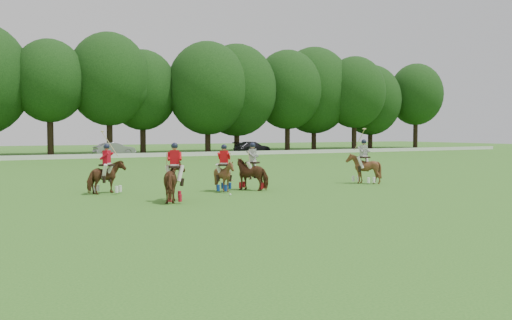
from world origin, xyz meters
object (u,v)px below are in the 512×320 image
car_mid (115,149)px  car_right (252,147)px  polo_red_b (107,176)px  polo_stripe_b (364,168)px  polo_red_c (224,175)px  polo_stripe_a (253,173)px  polo_red_a (175,181)px  polo_ball (230,195)px

car_mid → car_right: 16.86m
polo_red_b → polo_stripe_b: (12.91, -1.53, 0.06)m
polo_red_c → polo_stripe_a: bearing=1.3°
car_mid → polo_red_a: (-8.07, -40.57, 0.11)m
polo_red_b → polo_red_c: bearing=-18.8°
polo_red_b → polo_stripe_a: bearing=-14.4°
car_mid → car_right: size_ratio=0.91×
polo_red_b → polo_red_c: (4.85, -1.65, -0.01)m
car_mid → polo_red_b: (-9.68, -36.48, 0.04)m
polo_red_a → polo_stripe_b: size_ratio=0.81×
car_right → polo_stripe_a: 43.13m
polo_red_c → polo_stripe_b: bearing=0.9°
car_right → car_mid: bearing=85.6°
polo_red_b → polo_stripe_b: size_ratio=0.96×
polo_stripe_b → polo_ball: size_ratio=31.45×
polo_red_a → polo_stripe_a: polo_red_a is taller
car_right → polo_ball: bearing=146.5°
car_right → polo_stripe_a: (-20.21, -38.10, 0.09)m
car_mid → polo_red_b: 37.74m
polo_red_b → polo_red_c: polo_red_b is taller
polo_red_b → polo_stripe_b: polo_stripe_b is taller
car_mid → polo_red_c: (-4.82, -38.14, 0.03)m
polo_red_c → polo_red_a: bearing=-143.1°
car_right → polo_red_b: bearing=139.6°
polo_red_a → polo_red_c: bearing=36.9°
polo_ball → polo_red_b: bearing=144.0°
polo_red_a → polo_stripe_b: 11.58m
polo_red_b → car_mid: bearing=75.1°
polo_red_b → polo_ball: size_ratio=30.14×
polo_stripe_b → polo_stripe_a: bearing=-179.2°
polo_red_a → polo_red_c: 4.06m
car_mid → polo_stripe_a: polo_stripe_a is taller
polo_red_b → polo_ball: bearing=-36.0°
polo_red_b → polo_ball: (4.41, -3.21, -0.72)m
car_mid → polo_ball: size_ratio=48.42×
car_mid → polo_red_c: 38.44m
polo_stripe_a → polo_stripe_b: polo_stripe_b is taller
car_mid → polo_red_b: bearing=160.0°
polo_red_c → car_right: bearing=60.4°
polo_red_a → polo_red_b: bearing=111.5°
car_right → polo_red_a: size_ratio=2.09×
polo_stripe_b → polo_red_b: bearing=173.3°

